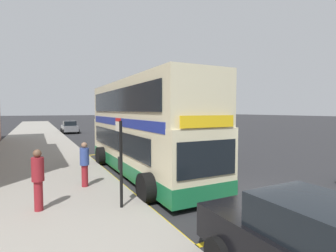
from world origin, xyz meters
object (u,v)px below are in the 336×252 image
Objects in this scene: double_decker_bus at (142,131)px; parked_car_black_far at (315,249)px; parked_car_grey_behind at (70,127)px; pedestrian_waiting_near_sign at (85,163)px; bus_stop_sign at (120,155)px; pedestrian_further_back at (38,177)px.

parked_car_black_far is (-0.56, -9.00, -1.26)m from double_decker_bus.
double_decker_bus is 2.51× the size of parked_car_grey_behind.
bus_stop_sign is at bearing -76.82° from pedestrian_waiting_near_sign.
pedestrian_waiting_near_sign is at bearing 49.20° from pedestrian_further_back.
pedestrian_waiting_near_sign is (-0.61, 2.62, -0.65)m from bus_stop_sign.
double_decker_bus is at bearing 35.92° from pedestrian_further_back.
parked_car_black_far is (1.75, -4.95, -0.92)m from bus_stop_sign.
pedestrian_further_back is at bearing -52.42° from parked_car_black_far.
pedestrian_waiting_near_sign is (-2.37, 7.57, 0.26)m from parked_car_black_far.
pedestrian_waiting_near_sign is 2.45m from pedestrian_further_back.
parked_car_black_far is 1.00× the size of parked_car_grey_behind.
double_decker_bus is 5.67m from pedestrian_further_back.
pedestrian_further_back is (-2.21, 0.77, -0.60)m from bus_stop_sign.
parked_car_grey_behind is (1.81, 29.16, -0.92)m from bus_stop_sign.
bus_stop_sign is 0.64× the size of parked_car_black_far.
parked_car_black_far is at bearing -55.24° from pedestrian_further_back.
pedestrian_further_back is at bearing -130.80° from pedestrian_waiting_near_sign.
parked_car_black_far is 6.97m from pedestrian_further_back.
double_decker_bus is 25.15m from parked_car_grey_behind.
pedestrian_further_back is at bearing -98.22° from parked_car_grey_behind.
pedestrian_waiting_near_sign reaches higher than parked_car_grey_behind.
double_decker_bus is at bearing 60.24° from bus_stop_sign.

